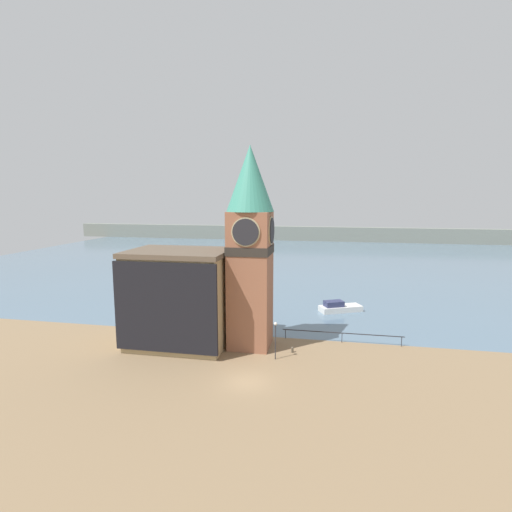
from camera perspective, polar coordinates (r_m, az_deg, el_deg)
name	(u,v)px	position (r m, az deg, el deg)	size (l,w,h in m)	color
ground_plane	(246,382)	(35.71, -1.40, -17.52)	(160.00, 160.00, 0.00)	#846B4C
water	(305,257)	(104.04, 7.08, -0.20)	(160.00, 120.00, 0.00)	slate
far_shoreline	(314,234)	(143.39, 8.22, 3.18)	(180.00, 3.00, 5.00)	gray
pier_railing	(342,334)	(44.86, 12.20, -10.81)	(12.89, 0.08, 1.09)	#232328
clock_tower	(250,243)	(40.67, -0.82, 1.93)	(4.80, 4.80, 20.73)	#935B42
pier_building	(179,298)	(42.96, -10.92, -5.88)	(10.49, 7.77, 10.15)	tan
boat_near	(339,307)	(56.42, 11.77, -7.20)	(6.13, 4.44, 1.51)	silver
mooring_bollard_near	(292,349)	(41.65, 5.21, -13.15)	(0.26, 0.26, 0.59)	brown
lamp_post	(275,333)	(39.13, 2.80, -10.96)	(0.32, 0.32, 3.74)	#2D2D33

